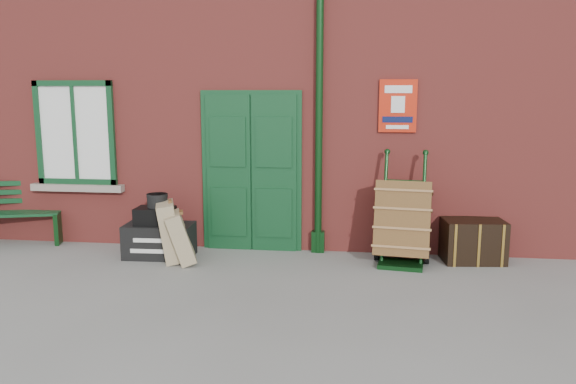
% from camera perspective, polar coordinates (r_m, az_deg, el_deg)
% --- Properties ---
extents(ground, '(80.00, 80.00, 0.00)m').
position_cam_1_polar(ground, '(6.73, -3.50, -9.24)').
color(ground, gray).
rests_on(ground, ground).
extents(station_building, '(10.30, 4.30, 4.36)m').
position_cam_1_polar(station_building, '(9.81, 0.25, 9.65)').
color(station_building, '#A63C35').
rests_on(station_building, ground).
extents(bench, '(1.62, 0.90, 0.96)m').
position_cam_1_polar(bench, '(9.34, -26.62, -1.80)').
color(bench, '#103D1E').
rests_on(bench, ground).
extents(houdini_trunk, '(0.94, 0.54, 0.46)m').
position_cam_1_polar(houdini_trunk, '(7.91, -12.91, -4.81)').
color(houdini_trunk, black).
rests_on(houdini_trunk, ground).
extents(strongbox, '(0.52, 0.39, 0.23)m').
position_cam_1_polar(strongbox, '(7.85, -13.35, -2.36)').
color(strongbox, black).
rests_on(strongbox, houdini_trunk).
extents(hatbox, '(0.29, 0.29, 0.18)m').
position_cam_1_polar(hatbox, '(7.82, -13.13, -0.84)').
color(hatbox, black).
rests_on(hatbox, strongbox).
extents(suitcase_back, '(0.50, 0.63, 0.80)m').
position_cam_1_polar(suitcase_back, '(7.66, -11.94, -3.94)').
color(suitcase_back, tan).
rests_on(suitcase_back, ground).
extents(suitcase_front, '(0.54, 0.60, 0.70)m').
position_cam_1_polar(suitcase_front, '(7.52, -10.88, -4.57)').
color(suitcase_front, tan).
rests_on(suitcase_front, ground).
extents(porter_trolley, '(0.79, 0.84, 1.45)m').
position_cam_1_polar(porter_trolley, '(7.50, 11.59, -2.94)').
color(porter_trolley, black).
rests_on(porter_trolley, ground).
extents(dark_trunk, '(0.83, 0.59, 0.57)m').
position_cam_1_polar(dark_trunk, '(7.88, 18.28, -4.73)').
color(dark_trunk, black).
rests_on(dark_trunk, ground).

